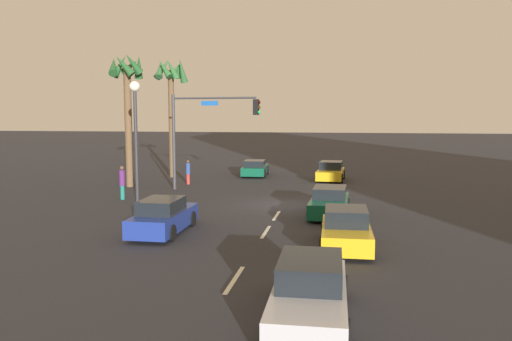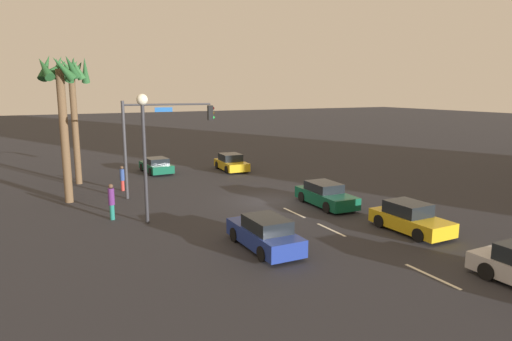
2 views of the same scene
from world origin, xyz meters
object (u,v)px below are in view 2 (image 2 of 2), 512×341
object	(u,v)px
car_0	(265,234)
car_4	(410,219)
pedestrian_1	(122,178)
car_1	(156,166)
traffic_signal	(157,131)
streetlamp	(144,135)
pedestrian_0	(111,201)
palm_tree_0	(72,87)
car_3	(231,163)
palm_tree_1	(61,95)
car_5	(325,195)

from	to	relation	value
car_0	car_4	size ratio (longest dim) A/B	1.08
car_0	pedestrian_1	size ratio (longest dim) A/B	2.58
car_0	pedestrian_1	xyz separation A→B (m)	(14.21, 3.33, 0.24)
car_1	traffic_signal	distance (m)	9.13
car_0	traffic_signal	size ratio (longest dim) A/B	0.72
pedestrian_1	car_4	bearing A→B (deg)	-145.11
car_0	streetlamp	distance (m)	8.02
pedestrian_0	palm_tree_0	distance (m)	12.07
car_0	car_4	xyz separation A→B (m)	(-1.09, -7.34, -0.01)
car_3	palm_tree_0	world-z (taller)	palm_tree_0
car_3	traffic_signal	bearing A→B (deg)	129.18
traffic_signal	palm_tree_1	xyz separation A→B (m)	(0.84, 5.35, 2.24)
car_4	car_5	bearing A→B (deg)	7.26
car_1	car_4	xyz separation A→B (m)	(-20.87, -6.93, 0.06)
car_0	pedestrian_0	bearing A→B (deg)	34.46
car_1	pedestrian_1	world-z (taller)	pedestrian_1
car_4	traffic_signal	world-z (taller)	traffic_signal
car_3	car_4	xyz separation A→B (m)	(-19.09, -0.99, 0.01)
car_1	streetlamp	size ratio (longest dim) A/B	0.62
car_4	palm_tree_0	xyz separation A→B (m)	(19.08, 13.09, 6.24)
car_5	palm_tree_1	bearing A→B (deg)	60.35
streetlamp	pedestrian_0	distance (m)	4.09
car_3	pedestrian_1	xyz separation A→B (m)	(-3.79, 9.68, 0.27)
car_1	palm_tree_1	bearing A→B (deg)	135.25
car_0	car_4	world-z (taller)	car_0
car_4	pedestrian_0	bearing A→B (deg)	55.55
car_1	car_3	bearing A→B (deg)	-106.68
pedestrian_0	palm_tree_0	world-z (taller)	palm_tree_0
car_5	palm_tree_0	distance (m)	19.13
pedestrian_1	palm_tree_1	size ratio (longest dim) A/B	0.19
car_4	car_3	bearing A→B (deg)	2.98
car_1	traffic_signal	world-z (taller)	traffic_signal
car_5	streetlamp	world-z (taller)	streetlamp
car_3	palm_tree_1	size ratio (longest dim) A/B	0.46
traffic_signal	palm_tree_0	xyz separation A→B (m)	(6.38, 4.25, 2.71)
car_3	traffic_signal	xyz separation A→B (m)	(-6.40, 7.85, 3.54)
traffic_signal	streetlamp	xyz separation A→B (m)	(-5.60, 2.11, 0.37)
car_3	streetlamp	xyz separation A→B (m)	(-11.99, 9.96, 3.92)
traffic_signal	pedestrian_1	distance (m)	4.57
car_1	palm_tree_1	world-z (taller)	palm_tree_1
car_4	palm_tree_1	size ratio (longest dim) A/B	0.45
car_1	pedestrian_0	world-z (taller)	pedestrian_0
traffic_signal	pedestrian_0	distance (m)	6.34
pedestrian_0	palm_tree_1	bearing A→B (deg)	19.26
car_1	car_4	world-z (taller)	car_4
car_1	car_5	bearing A→B (deg)	-157.61
streetlamp	palm_tree_1	distance (m)	7.44
car_0	car_3	xyz separation A→B (m)	(18.01, -6.35, -0.03)
car_0	palm_tree_1	world-z (taller)	palm_tree_1
pedestrian_1	palm_tree_0	world-z (taller)	palm_tree_0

